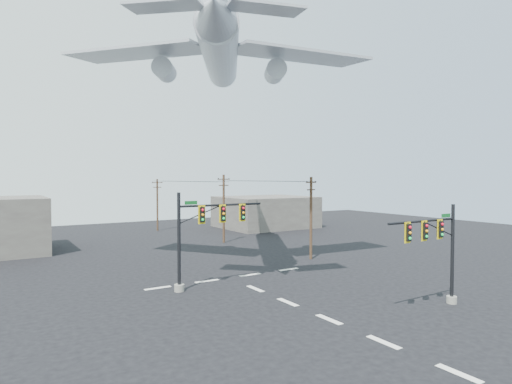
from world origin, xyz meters
TOP-DOWN VIEW (x-y plane):
  - ground at (0.00, 0.00)m, footprint 120.00×120.00m
  - lane_markings at (0.00, 5.33)m, footprint 14.00×21.20m
  - signal_mast_near at (7.34, -1.91)m, footprint 6.45×0.71m
  - signal_mast_far at (-3.26, 10.23)m, footprint 7.24×0.78m
  - utility_pole_a at (10.74, 14.68)m, footprint 1.61×0.54m
  - utility_pole_b at (8.41, 28.85)m, footprint 1.72×0.29m
  - utility_pole_c at (5.43, 44.89)m, footprint 1.61×0.34m
  - power_lines at (8.16, 29.80)m, footprint 6.79×30.21m
  - airliner at (1.34, 16.06)m, footprint 24.35×26.60m
  - building_right at (22.00, 40.00)m, footprint 14.00×12.00m

SIDE VIEW (x-z plane):
  - ground at x=0.00m, z-range 0.00..0.00m
  - lane_markings at x=0.00m, z-range 0.01..0.01m
  - building_right at x=22.00m, z-range 0.00..5.00m
  - signal_mast_near at x=7.34m, z-range 0.43..6.89m
  - signal_mast_far at x=-3.26m, z-range 0.48..7.59m
  - utility_pole_c at x=5.43m, z-range 0.18..8.08m
  - utility_pole_a at x=10.74m, z-range 0.19..8.41m
  - utility_pole_b at x=8.41m, z-range 0.20..8.71m
  - power_lines at x=8.16m, z-range 7.58..7.77m
  - airliner at x=1.34m, z-range 15.33..22.99m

